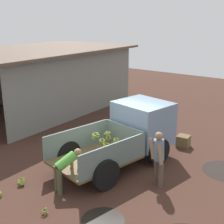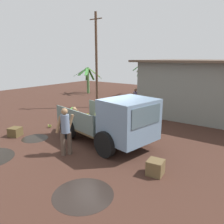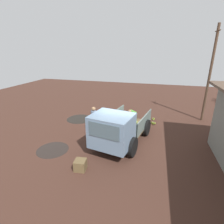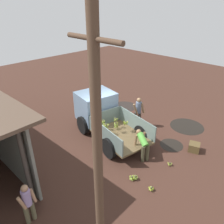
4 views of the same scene
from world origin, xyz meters
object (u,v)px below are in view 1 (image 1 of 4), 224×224
(wooden_crate_1, at_px, (183,141))
(person_worker_loading, at_px, (66,167))
(banana_bunch_on_ground_1, at_px, (44,211))
(banana_bunch_on_ground_3, at_px, (21,180))
(cargo_truck, at_px, (134,130))
(person_foreground_visitor, at_px, (158,156))
(banana_bunch_on_ground_0, at_px, (21,183))

(wooden_crate_1, bearing_deg, person_worker_loading, 164.82)
(banana_bunch_on_ground_1, bearing_deg, banana_bunch_on_ground_3, 70.60)
(cargo_truck, bearing_deg, banana_bunch_on_ground_3, 165.38)
(cargo_truck, bearing_deg, person_worker_loading, -175.90)
(banana_bunch_on_ground_3, height_order, wooden_crate_1, wooden_crate_1)
(cargo_truck, distance_m, wooden_crate_1, 2.40)
(person_foreground_visitor, bearing_deg, banana_bunch_on_ground_1, 1.44)
(person_foreground_visitor, relative_size, banana_bunch_on_ground_3, 6.70)
(banana_bunch_on_ground_0, xyz_separation_m, banana_bunch_on_ground_3, (0.08, 0.11, 0.00))
(person_worker_loading, bearing_deg, banana_bunch_on_ground_1, -139.62)
(banana_bunch_on_ground_1, bearing_deg, cargo_truck, 0.50)
(person_worker_loading, height_order, banana_bunch_on_ground_0, person_worker_loading)
(wooden_crate_1, bearing_deg, cargo_truck, 152.84)
(wooden_crate_1, bearing_deg, banana_bunch_on_ground_0, 155.24)
(cargo_truck, distance_m, banana_bunch_on_ground_3, 4.18)
(person_worker_loading, distance_m, banana_bunch_on_ground_3, 1.63)
(person_foreground_visitor, xyz_separation_m, wooden_crate_1, (3.24, 0.63, -0.73))
(banana_bunch_on_ground_1, xyz_separation_m, wooden_crate_1, (6.30, -0.99, 0.13))
(cargo_truck, relative_size, banana_bunch_on_ground_0, 20.51)
(banana_bunch_on_ground_3, relative_size, wooden_crate_1, 0.55)
(person_foreground_visitor, relative_size, person_worker_loading, 1.40)
(person_foreground_visitor, relative_size, banana_bunch_on_ground_0, 7.60)
(cargo_truck, xyz_separation_m, banana_bunch_on_ground_1, (-4.30, -0.04, -0.98))
(person_foreground_visitor, xyz_separation_m, banana_bunch_on_ground_3, (-2.44, 3.40, -0.85))
(cargo_truck, height_order, person_worker_loading, cargo_truck)
(cargo_truck, height_order, banana_bunch_on_ground_0, cargo_truck)
(person_foreground_visitor, xyz_separation_m, banana_bunch_on_ground_1, (-3.06, 1.62, -0.86))
(person_foreground_visitor, bearing_deg, banana_bunch_on_ground_3, -25.05)
(person_foreground_visitor, height_order, person_worker_loading, person_foreground_visitor)
(person_worker_loading, xyz_separation_m, banana_bunch_on_ground_1, (-1.21, -0.40, -0.66))
(cargo_truck, relative_size, wooden_crate_1, 9.96)
(cargo_truck, height_order, banana_bunch_on_ground_1, cargo_truck)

